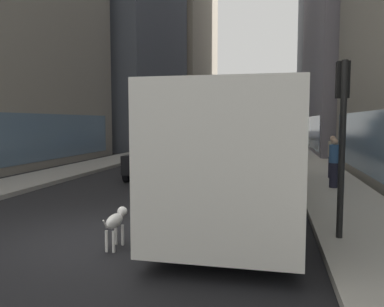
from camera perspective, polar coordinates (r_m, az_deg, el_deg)
ground_plane at (r=42.14m, az=7.35°, el=1.56°), size 120.00×120.00×0.00m
sidewalk_left at (r=43.00m, az=-0.24°, el=1.77°), size 2.40×110.00×0.15m
sidewalk_right at (r=42.03m, az=15.12°, el=1.53°), size 2.40×110.00×0.15m
building_left_mid at (r=40.05m, az=-11.75°, el=20.45°), size 10.84×16.70×26.47m
building_left_far at (r=59.08m, az=-3.55°, el=19.62°), size 11.66×20.32×34.93m
building_right_far at (r=54.75m, az=21.76°, el=18.22°), size 9.80×19.49×30.73m
transit_bus at (r=11.04m, az=8.02°, el=1.59°), size 2.78×11.53×3.05m
car_grey_wagon at (r=46.26m, az=6.32°, el=2.88°), size 1.90×4.67×1.62m
car_blue_hatchback at (r=31.58m, az=3.51°, el=1.99°), size 1.71×4.45×1.62m
car_black_suv at (r=16.38m, az=-4.87°, el=-0.67°), size 1.87×4.35×1.62m
car_yellow_taxi at (r=34.14m, az=8.23°, el=2.16°), size 1.74×4.21×1.62m
car_silver_sedan at (r=24.50m, az=0.93°, el=1.17°), size 1.85×4.22×1.62m
box_truck at (r=24.78m, az=10.41°, el=3.09°), size 2.30×7.50×3.05m
dalmatian_dog at (r=7.40m, az=-11.48°, el=-10.00°), size 0.22×0.96×0.72m
pedestrian_with_handbag at (r=13.65m, az=20.79°, el=-1.28°), size 0.45×0.34×1.69m
pedestrian_in_coat at (r=15.98m, az=20.52°, el=-0.43°), size 0.34×0.34×1.69m
traffic_light_near at (r=7.77m, az=21.86°, el=4.79°), size 0.24×0.41×3.40m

